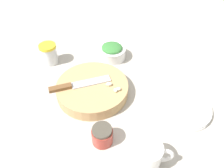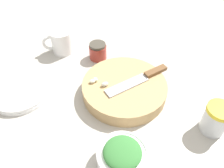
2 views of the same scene
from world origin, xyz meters
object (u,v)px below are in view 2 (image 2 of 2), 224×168
cutting_board (124,88)px  plate_stack (21,91)px  chef_knife (141,78)px  coffee_mug (61,42)px  spice_jar (216,119)px  honey_jar (98,51)px  garlic_cloves (98,82)px  herb_bowl (122,156)px

cutting_board → plate_stack: (0.24, 0.22, -0.01)m
chef_knife → plate_stack: chef_knife is taller
cutting_board → plate_stack: cutting_board is taller
chef_knife → coffee_mug: (0.35, 0.04, -0.00)m
spice_jar → chef_knife: bearing=2.7°
cutting_board → honey_jar: honey_jar is taller
chef_knife → garlic_cloves: bearing=66.2°
cutting_board → plate_stack: 0.33m
garlic_cloves → chef_knife: bearing=-129.2°
garlic_cloves → honey_jar: (0.14, -0.13, -0.02)m
plate_stack → garlic_cloves: bearing=-137.5°
herb_bowl → plate_stack: bearing=6.1°
plate_stack → honey_jar: size_ratio=2.90×
garlic_cloves → coffee_mug: size_ratio=0.56×
herb_bowl → plate_stack: size_ratio=0.66×
cutting_board → coffee_mug: size_ratio=2.53×
spice_jar → herb_bowl: bearing=64.1°
chef_knife → spice_jar: spice_jar is taller
chef_knife → spice_jar: bearing=-161.9°
chef_knife → plate_stack: (0.27, 0.27, -0.04)m
cutting_board → herb_bowl: 0.23m
garlic_cloves → herb_bowl: size_ratio=0.47×
herb_bowl → coffee_mug: bearing=-22.1°
chef_knife → spice_jar: (-0.24, -0.01, -0.00)m
herb_bowl → honey_jar: bearing=-37.0°
cutting_board → coffee_mug: 0.33m
cutting_board → spice_jar: (-0.27, -0.06, 0.02)m
chef_knife → plate_stack: size_ratio=1.19×
cutting_board → chef_knife: (-0.03, -0.05, 0.03)m
spice_jar → honey_jar: size_ratio=1.37×
cutting_board → herb_bowl: herb_bowl is taller
garlic_cloves → honey_jar: honey_jar is taller
plate_stack → herb_bowl: bearing=-173.9°
honey_jar → spice_jar: bearing=178.2°
chef_knife → herb_bowl: bearing=133.0°
coffee_mug → plate_stack: bearing=109.1°
spice_jar → coffee_mug: (0.59, 0.05, -0.00)m
honey_jar → plate_stack: bearing=80.5°
garlic_cloves → plate_stack: bearing=42.5°
honey_jar → coffee_mug: bearing=26.6°
herb_bowl → plate_stack: 0.39m
honey_jar → chef_knife: bearing=173.4°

